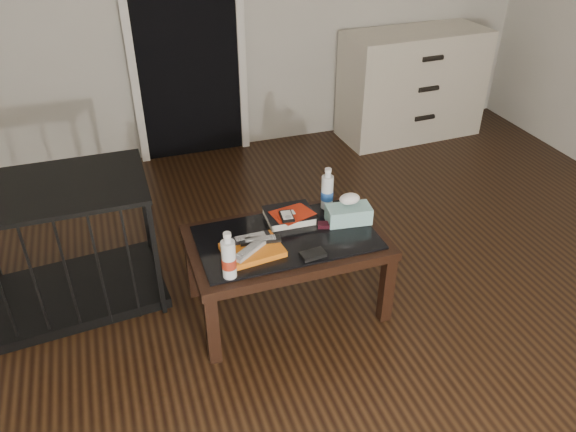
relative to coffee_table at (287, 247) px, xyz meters
name	(u,v)px	position (x,y,z in m)	size (l,w,h in m)	color
ground	(367,342)	(0.30, -0.40, -0.40)	(5.00, 5.00, 0.00)	black
room_shell	(402,13)	(0.30, -0.40, 1.22)	(5.00, 5.00, 5.00)	beige
doorway	(185,27)	(-0.10, 2.07, 0.63)	(0.90, 0.08, 2.07)	black
coffee_table	(287,247)	(0.00, 0.00, 0.00)	(1.00, 0.60, 0.46)	black
dresser	(412,85)	(1.75, 1.83, 0.05)	(1.22, 0.56, 0.90)	beige
pet_crate	(72,264)	(-1.08, 0.45, -0.17)	(0.95, 0.68, 0.71)	black
magazines	(253,250)	(-0.20, -0.08, 0.08)	(0.28, 0.21, 0.03)	orange
remote_silver	(250,250)	(-0.22, -0.10, 0.11)	(0.20, 0.05, 0.02)	#9F9EA3
remote_black_front	(260,240)	(-0.15, -0.04, 0.11)	(0.20, 0.05, 0.02)	black
remote_black_back	(250,238)	(-0.19, -0.01, 0.11)	(0.20, 0.05, 0.02)	black
textbook	(289,215)	(0.07, 0.15, 0.09)	(0.25, 0.20, 0.05)	black
dvd_mailers	(290,213)	(0.06, 0.13, 0.11)	(0.19, 0.14, 0.01)	#AF200B
ipod	(287,216)	(0.03, 0.09, 0.12)	(0.06, 0.10, 0.02)	black
flip_phone	(327,225)	(0.23, 0.02, 0.08)	(0.09, 0.05, 0.02)	black
wallet	(313,254)	(0.07, -0.20, 0.07)	(0.12, 0.07, 0.02)	black
water_bottle_left	(228,255)	(-0.35, -0.22, 0.18)	(0.07, 0.07, 0.24)	silver
water_bottle_right	(327,188)	(0.30, 0.20, 0.18)	(0.07, 0.07, 0.24)	silver
tissue_box	(349,214)	(0.35, 0.03, 0.11)	(0.23, 0.12, 0.09)	teal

